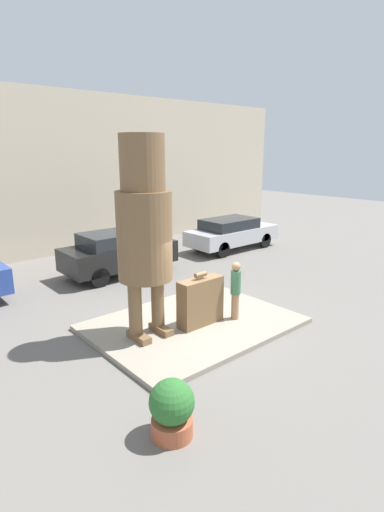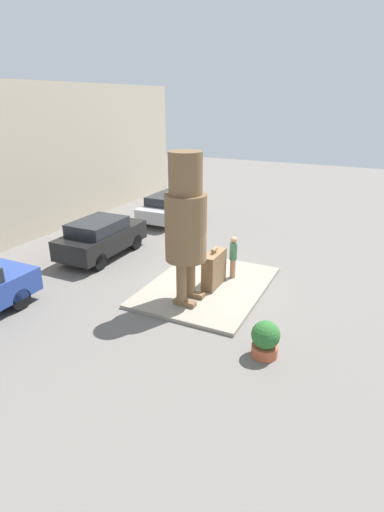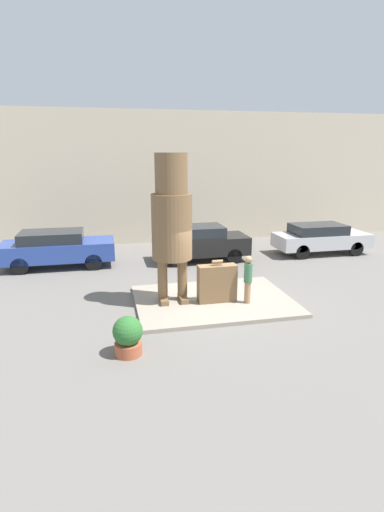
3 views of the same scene
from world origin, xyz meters
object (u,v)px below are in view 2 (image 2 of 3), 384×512
object	(u,v)px
tourist	(233,255)
parked_car_black	(101,237)
planter_pot	(265,339)
giant_suitcase	(214,269)
parked_car_silver	(171,206)
statue_figure	(186,218)

from	to	relation	value
tourist	parked_car_black	world-z (taller)	tourist
planter_pot	tourist	bearing A→B (deg)	30.63
giant_suitcase	planter_pot	xyz separation A→B (m)	(-3.03, -2.69, -0.24)
parked_car_silver	statue_figure	bearing A→B (deg)	-148.52
statue_figure	parked_car_black	bearing A→B (deg)	66.35
statue_figure	giant_suitcase	distance (m)	2.57
parked_car_black	parked_car_silver	distance (m)	5.95
parked_car_black	giant_suitcase	bearing A→B (deg)	-98.57
giant_suitcase	parked_car_silver	distance (m)	8.64
tourist	parked_car_silver	bearing A→B (deg)	44.39
statue_figure	giant_suitcase	bearing A→B (deg)	-15.37
statue_figure	planter_pot	distance (m)	4.21
tourist	planter_pot	distance (m)	4.62
statue_figure	giant_suitcase	xyz separation A→B (m)	(1.39, -0.38, -2.13)
tourist	parked_car_black	xyz separation A→B (m)	(-0.11, 5.76, -0.12)
giant_suitcase	parked_car_black	world-z (taller)	parked_car_black
statue_figure	giant_suitcase	size ratio (longest dim) A/B	3.37
parked_car_silver	planter_pot	world-z (taller)	parked_car_silver
giant_suitcase	parked_car_silver	world-z (taller)	giant_suitcase
giant_suitcase	planter_pot	distance (m)	4.06
parked_car_black	planter_pot	world-z (taller)	parked_car_black
statue_figure	tourist	world-z (taller)	statue_figure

